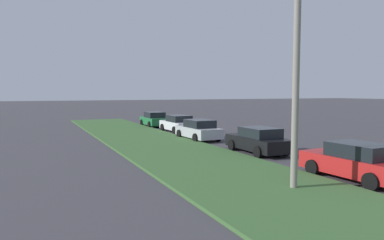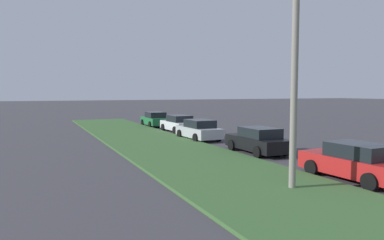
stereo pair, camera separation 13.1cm
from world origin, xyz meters
TOP-DOWN VIEW (x-y plane):
  - grass_median at (10.00, 7.82)m, footprint 60.00×6.00m
  - parked_car_red at (5.49, 3.64)m, footprint 4.39×2.19m
  - parked_car_black at (12.25, 3.54)m, footprint 4.32×2.06m
  - parked_car_silver at (18.80, 4.15)m, footprint 4.35×2.11m
  - parked_car_white at (24.03, 3.60)m, footprint 4.34×2.10m
  - parked_car_green at (29.75, 3.87)m, footprint 4.32×2.06m
  - streetlight at (5.34, 6.60)m, footprint 0.82×2.85m

SIDE VIEW (x-z plane):
  - grass_median at x=10.00m, z-range 0.00..0.12m
  - parked_car_red at x=5.49m, z-range -0.02..1.45m
  - parked_car_black at x=12.25m, z-range -0.02..1.45m
  - parked_car_silver at x=18.80m, z-range -0.02..1.45m
  - parked_car_white at x=24.03m, z-range -0.02..1.45m
  - parked_car_green at x=29.75m, z-range -0.02..1.45m
  - streetlight at x=5.34m, z-range 0.64..8.14m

